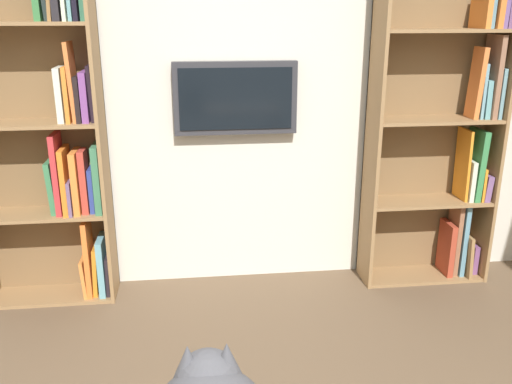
{
  "coord_description": "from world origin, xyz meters",
  "views": [
    {
      "loc": [
        0.3,
        1.23,
        1.75
      ],
      "look_at": [
        0.04,
        -1.04,
        0.99
      ],
      "focal_mm": 38.76,
      "sensor_mm": 36.0,
      "label": 1
    }
  ],
  "objects": [
    {
      "name": "bookshelf_right",
      "position": [
        1.12,
        -2.06,
        1.06
      ],
      "size": [
        0.78,
        0.28,
        2.24
      ],
      "color": "#937047",
      "rests_on": "ground"
    },
    {
      "name": "wall_mounted_tv",
      "position": [
        0.04,
        -2.15,
        1.23
      ],
      "size": [
        0.76,
        0.07,
        0.44
      ],
      "color": "#333338"
    },
    {
      "name": "bookshelf_left",
      "position": [
        -1.31,
        -2.07,
        1.04
      ],
      "size": [
        0.83,
        0.28,
        2.18
      ],
      "color": "#937047",
      "rests_on": "ground"
    },
    {
      "name": "wall_back",
      "position": [
        0.0,
        -2.23,
        1.35
      ],
      "size": [
        4.52,
        0.06,
        2.7
      ],
      "primitive_type": "cube",
      "color": "silver",
      "rests_on": "ground"
    }
  ]
}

